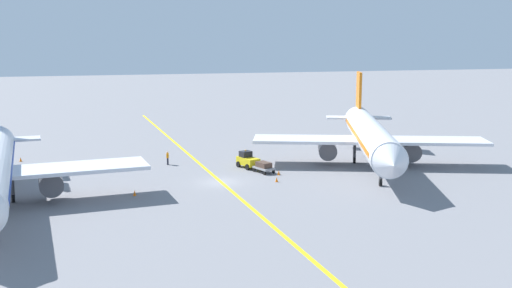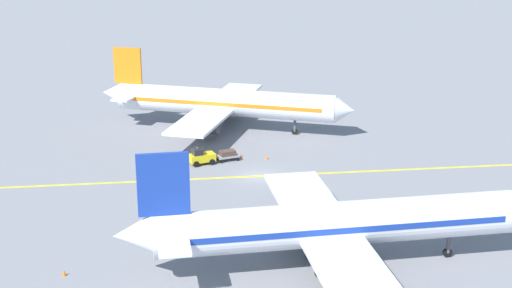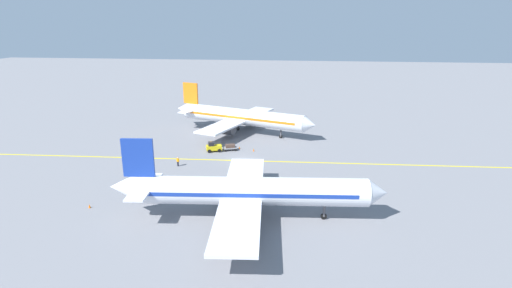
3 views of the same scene
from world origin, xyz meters
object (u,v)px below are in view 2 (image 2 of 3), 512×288
at_px(airplane_at_gate, 222,103).
at_px(airplane_adjacent_stand, 334,225).
at_px(traffic_cone_near_nose, 267,157).
at_px(traffic_cone_by_wingtip, 64,273).
at_px(baggage_cart_trailing, 228,154).
at_px(traffic_cone_mid_apron, 299,205).
at_px(ground_crew_worker, 160,185).
at_px(baggage_tug_white, 201,157).
at_px(traffic_cone_far_edge, 241,154).

distance_m(airplane_at_gate, airplane_adjacent_stand, 41.78).
relative_size(airplane_at_gate, traffic_cone_near_nose, 62.62).
bearing_deg(traffic_cone_by_wingtip, baggage_cart_trailing, 152.40).
height_order(baggage_cart_trailing, traffic_cone_mid_apron, baggage_cart_trailing).
bearing_deg(airplane_at_gate, traffic_cone_near_nose, 19.68).
xyz_separation_m(airplane_adjacent_stand, traffic_cone_by_wingtip, (-0.22, -21.77, -3.43)).
bearing_deg(ground_crew_worker, airplane_adjacent_stand, 39.87).
height_order(airplane_adjacent_stand, baggage_tug_white, airplane_adjacent_stand).
bearing_deg(ground_crew_worker, traffic_cone_far_edge, 141.20).
bearing_deg(airplane_adjacent_stand, baggage_cart_trailing, -165.18).
bearing_deg(baggage_cart_trailing, traffic_cone_by_wingtip, -27.60).
bearing_deg(traffic_cone_far_edge, airplane_at_gate, -172.00).
bearing_deg(traffic_cone_mid_apron, ground_crew_worker, -110.29).
distance_m(baggage_tug_white, ground_crew_worker, 9.98).
height_order(baggage_tug_white, traffic_cone_far_edge, baggage_tug_white).
height_order(airplane_at_gate, airplane_adjacent_stand, same).
xyz_separation_m(baggage_cart_trailing, traffic_cone_mid_apron, (15.14, 6.32, -0.49)).
relative_size(airplane_adjacent_stand, baggage_cart_trailing, 12.20).
bearing_deg(airplane_adjacent_stand, baggage_tug_white, -158.60).
height_order(traffic_cone_near_nose, traffic_cone_mid_apron, same).
distance_m(airplane_adjacent_stand, traffic_cone_mid_apron, 13.15).
bearing_deg(airplane_at_gate, baggage_tug_white, -12.03).
height_order(airplane_at_gate, traffic_cone_by_wingtip, airplane_at_gate).
xyz_separation_m(ground_crew_worker, traffic_cone_mid_apron, (5.10, 13.80, -0.63)).
bearing_deg(traffic_cone_by_wingtip, airplane_adjacent_stand, 89.42).
relative_size(baggage_cart_trailing, traffic_cone_near_nose, 5.30).
relative_size(airplane_adjacent_stand, traffic_cone_by_wingtip, 64.63).
relative_size(traffic_cone_mid_apron, traffic_cone_by_wingtip, 1.00).
height_order(airplane_adjacent_stand, traffic_cone_far_edge, airplane_adjacent_stand).
relative_size(baggage_cart_trailing, traffic_cone_far_edge, 5.30).
height_order(airplane_at_gate, ground_crew_worker, airplane_at_gate).
bearing_deg(airplane_adjacent_stand, traffic_cone_near_nose, -174.54).
bearing_deg(airplane_at_gate, traffic_cone_far_edge, 8.00).
height_order(airplane_at_gate, baggage_cart_trailing, airplane_at_gate).
relative_size(traffic_cone_near_nose, traffic_cone_by_wingtip, 1.00).
distance_m(baggage_cart_trailing, ground_crew_worker, 12.52).
height_order(traffic_cone_near_nose, traffic_cone_by_wingtip, same).
bearing_deg(traffic_cone_mid_apron, airplane_adjacent_stand, 4.65).
bearing_deg(airplane_adjacent_stand, traffic_cone_by_wingtip, -90.58).
relative_size(airplane_at_gate, airplane_adjacent_stand, 0.97).
bearing_deg(traffic_cone_by_wingtip, baggage_tug_white, 156.93).
distance_m(ground_crew_worker, traffic_cone_by_wingtip, 18.86).
distance_m(airplane_at_gate, ground_crew_worker, 24.68).
xyz_separation_m(airplane_at_gate, traffic_cone_near_nose, (13.27, 4.75, -3.43)).
relative_size(traffic_cone_near_nose, traffic_cone_far_edge, 1.00).
bearing_deg(traffic_cone_mid_apron, traffic_cone_near_nose, -173.88).
bearing_deg(baggage_tug_white, airplane_adjacent_stand, 21.40).
xyz_separation_m(airplane_adjacent_stand, baggage_cart_trailing, (-27.79, -7.35, -2.95)).
xyz_separation_m(baggage_tug_white, ground_crew_worker, (8.98, -4.35, 0.01)).
bearing_deg(ground_crew_worker, baggage_cart_trailing, 143.34).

